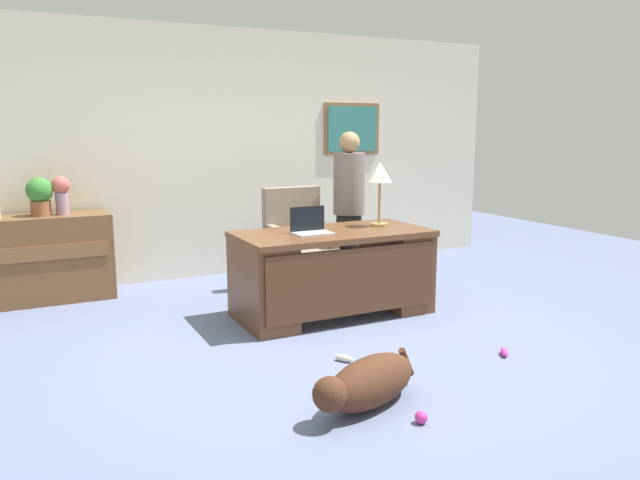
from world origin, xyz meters
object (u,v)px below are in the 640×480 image
object	(u,v)px
dog_toy_ball	(421,417)
vase_with_flowers	(61,192)
person_standing	(349,209)
desk_lamp	(380,176)
laptop	(310,227)
armchair	(298,245)
dog_toy_plush	(344,358)
potted_plant	(40,195)
credenza	(34,259)
desk	(334,270)
dog_lying	(367,383)
dog_toy_bone	(504,352)

from	to	relation	value
dog_toy_ball	vase_with_flowers	bearing A→B (deg)	112.65
person_standing	vase_with_flowers	world-z (taller)	person_standing
desk_lamp	laptop	bearing A→B (deg)	-173.45
armchair	dog_toy_plush	distance (m)	2.05
potted_plant	dog_toy_ball	distance (m)	4.17
credenza	dog_toy_plush	world-z (taller)	credenza
laptop	vase_with_flowers	world-z (taller)	vase_with_flowers
credenza	armchair	world-z (taller)	armchair
potted_plant	desk	bearing A→B (deg)	-36.34
laptop	dog_toy_ball	bearing A→B (deg)	-98.15
person_standing	laptop	xyz separation A→B (m)	(-0.82, -0.80, -0.01)
desk	dog_lying	bearing A→B (deg)	-111.80
desk	laptop	xyz separation A→B (m)	(-0.23, 0.00, 0.40)
credenza	dog_toy_bone	size ratio (longest dim) A/B	9.29
credenza	vase_with_flowers	world-z (taller)	vase_with_flowers
laptop	potted_plant	size ratio (longest dim) A/B	0.89
armchair	dog_toy_plush	size ratio (longest dim) A/B	7.20
armchair	laptop	world-z (taller)	armchair
credenza	dog_toy_bone	bearing A→B (deg)	-45.92
credenza	desk	bearing A→B (deg)	-35.22
laptop	desk_lamp	xyz separation A→B (m)	(0.74, 0.09, 0.40)
person_standing	vase_with_flowers	distance (m)	2.79
vase_with_flowers	dog_toy_bone	world-z (taller)	vase_with_flowers
dog_toy_ball	credenza	bearing A→B (deg)	116.28
person_standing	armchair	bearing A→B (deg)	167.95
desk	armchair	xyz separation A→B (m)	(0.08, 0.91, 0.07)
dog_toy_plush	armchair	bearing A→B (deg)	74.56
dog_lying	vase_with_flowers	xyz separation A→B (m)	(-1.36, 3.36, 0.88)
person_standing	desk_lamp	bearing A→B (deg)	-96.74
vase_with_flowers	credenza	bearing A→B (deg)	-179.73
dog_toy_ball	dog_toy_plush	world-z (taller)	dog_toy_ball
dog_lying	vase_with_flowers	world-z (taller)	vase_with_flowers
armchair	dog_toy_plush	world-z (taller)	armchair
desk_lamp	dog_toy_bone	world-z (taller)	desk_lamp
desk	dog_toy_ball	size ratio (longest dim) A/B	23.06
credenza	dog_lying	xyz separation A→B (m)	(1.64, -3.36, -0.26)
armchair	person_standing	bearing A→B (deg)	-12.05
dog_lying	dog_toy_bone	distance (m)	1.37
dog_toy_bone	desk	bearing A→B (deg)	114.46
dog_lying	dog_toy_bone	world-z (taller)	dog_lying
person_standing	dog_toy_ball	world-z (taller)	person_standing
laptop	dog_toy_plush	bearing A→B (deg)	-102.61
desk	armchair	bearing A→B (deg)	85.09
credenza	dog_lying	distance (m)	3.75
dog_toy_bone	dog_lying	bearing A→B (deg)	-168.22
desk	potted_plant	bearing A→B (deg)	143.66
dog_lying	vase_with_flowers	distance (m)	3.73
credenza	desk_lamp	world-z (taller)	desk_lamp
credenza	dog_lying	bearing A→B (deg)	-63.91
vase_with_flowers	dog_toy_ball	size ratio (longest dim) A/B	5.01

